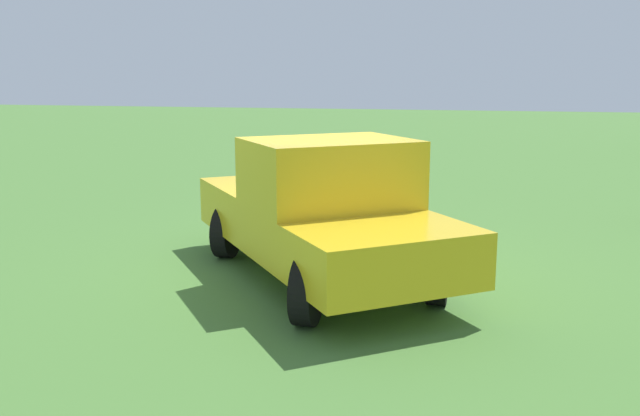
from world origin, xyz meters
name	(u,v)px	position (x,y,z in m)	size (l,w,h in m)	color
ground_plane	(318,268)	(0.00, 0.00, 0.00)	(80.00, 80.00, 0.00)	#477533
pickup_truck	(324,209)	(0.49, 0.20, 0.91)	(4.74, 4.25, 1.78)	black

